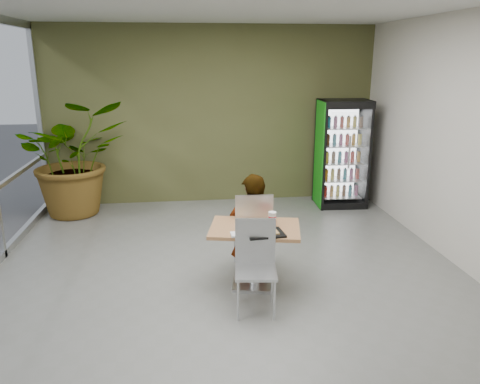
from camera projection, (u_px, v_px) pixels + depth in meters
name	position (u px, v px, depth m)	size (l,w,h in m)	color
ground	(230.00, 284.00, 5.62)	(7.00, 7.00, 0.00)	slate
room_envelope	(230.00, 154.00, 5.18)	(6.00, 7.00, 3.20)	silver
dining_table	(255.00, 244.00, 5.44)	(1.15, 0.91, 0.75)	#BA774F
chair_far	(253.00, 226.00, 5.82)	(0.47, 0.47, 1.04)	#B2B4B7
chair_near	(255.00, 258.00, 4.97)	(0.48, 0.49, 0.98)	#B2B4B7
seated_woman	(252.00, 234.00, 5.91)	(0.58, 0.37, 1.56)	black
pizza_plate	(246.00, 224.00, 5.43)	(0.33, 0.25, 0.03)	white
soda_cup	(272.00, 219.00, 5.40)	(0.09, 0.09, 0.17)	white
napkin_stack	(238.00, 234.00, 5.12)	(0.15, 0.15, 0.02)	white
cafeteria_tray	(265.00, 233.00, 5.14)	(0.41, 0.30, 0.02)	black
beverage_fridge	(342.00, 154.00, 8.42)	(0.91, 0.71, 1.92)	black
potted_plant	(74.00, 158.00, 7.95)	(1.77, 1.53, 1.97)	#296126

